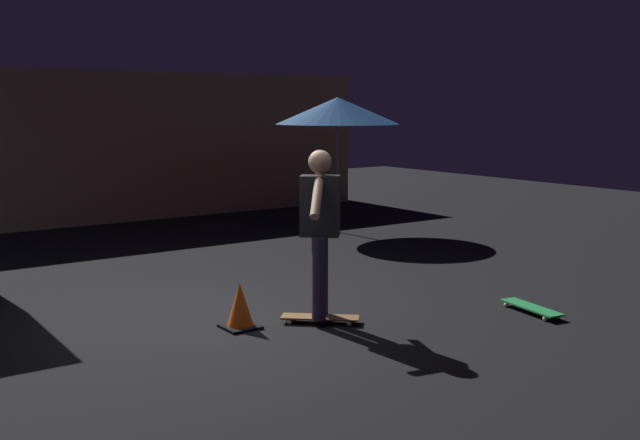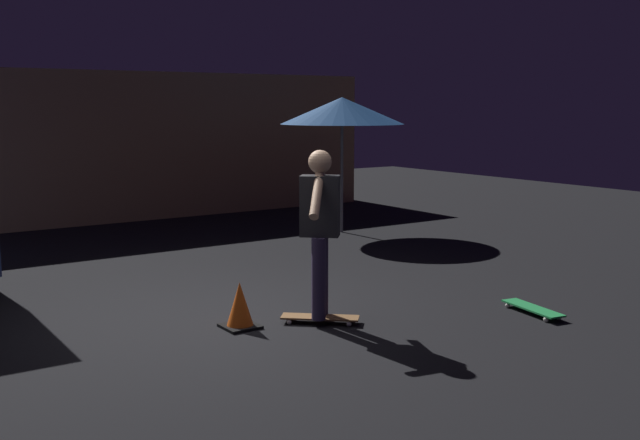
{
  "view_description": "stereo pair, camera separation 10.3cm",
  "coord_description": "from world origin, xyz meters",
  "px_view_note": "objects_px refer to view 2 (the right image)",
  "views": [
    {
      "loc": [
        -3.57,
        -6.7,
        2.17
      ],
      "look_at": [
        0.7,
        -0.69,
        1.05
      ],
      "focal_mm": 42.53,
      "sensor_mm": 36.0,
      "label": 1
    },
    {
      "loc": [
        -3.48,
        -6.76,
        2.17
      ],
      "look_at": [
        0.7,
        -0.69,
        1.05
      ],
      "focal_mm": 42.53,
      "sensor_mm": 36.0,
      "label": 2
    }
  ],
  "objects_px": {
    "patio_umbrella": "(342,111)",
    "skateboard_ridden": "(320,318)",
    "skateboard_spare": "(533,309)",
    "skater": "(320,221)",
    "traffic_cone": "(240,307)"
  },
  "relations": [
    {
      "from": "skateboard_ridden",
      "to": "skater",
      "type": "xyz_separation_m",
      "value": [
        -0.0,
        0.0,
        0.98
      ]
    },
    {
      "from": "skateboard_spare",
      "to": "skater",
      "type": "relative_size",
      "value": 0.48
    },
    {
      "from": "patio_umbrella",
      "to": "skateboard_ridden",
      "type": "bearing_deg",
      "value": -128.47
    },
    {
      "from": "traffic_cone",
      "to": "skateboard_spare",
      "type": "bearing_deg",
      "value": -25.1
    },
    {
      "from": "skateboard_ridden",
      "to": "skater",
      "type": "distance_m",
      "value": 0.98
    },
    {
      "from": "skateboard_spare",
      "to": "patio_umbrella",
      "type": "bearing_deg",
      "value": 75.19
    },
    {
      "from": "skateboard_spare",
      "to": "skater",
      "type": "bearing_deg",
      "value": 154.15
    },
    {
      "from": "skateboard_spare",
      "to": "traffic_cone",
      "type": "xyz_separation_m",
      "value": [
        -2.77,
        1.3,
        0.16
      ]
    },
    {
      "from": "patio_umbrella",
      "to": "skateboard_spare",
      "type": "relative_size",
      "value": 2.87
    },
    {
      "from": "patio_umbrella",
      "to": "traffic_cone",
      "type": "height_order",
      "value": "patio_umbrella"
    },
    {
      "from": "patio_umbrella",
      "to": "traffic_cone",
      "type": "distance_m",
      "value": 6.09
    },
    {
      "from": "skateboard_ridden",
      "to": "skateboard_spare",
      "type": "xyz_separation_m",
      "value": [
        2.03,
        -0.99,
        0.0
      ]
    },
    {
      "from": "patio_umbrella",
      "to": "traffic_cone",
      "type": "bearing_deg",
      "value": -136.14
    },
    {
      "from": "patio_umbrella",
      "to": "skateboard_spare",
      "type": "distance_m",
      "value": 5.86
    },
    {
      "from": "skateboard_ridden",
      "to": "traffic_cone",
      "type": "height_order",
      "value": "traffic_cone"
    }
  ]
}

